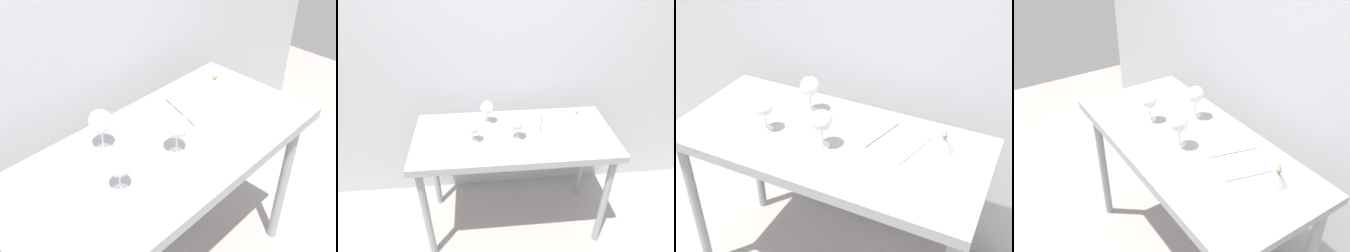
% 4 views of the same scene
% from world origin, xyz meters
% --- Properties ---
extents(back_wall, '(3.80, 0.04, 2.60)m').
position_xyz_m(back_wall, '(0.00, 0.49, 1.30)').
color(back_wall, '#B9B9BE').
rests_on(back_wall, ground_plane).
extents(steel_counter, '(1.40, 0.65, 0.90)m').
position_xyz_m(steel_counter, '(0.00, -0.01, 0.79)').
color(steel_counter, '#9A9A9F').
rests_on(steel_counter, ground_plane).
extents(wine_glass_near_center, '(0.09, 0.09, 0.18)m').
position_xyz_m(wine_glass_near_center, '(0.01, -0.07, 1.03)').
color(wine_glass_near_center, white).
rests_on(wine_glass_near_center, steel_counter).
extents(wine_glass_near_left, '(0.08, 0.08, 0.16)m').
position_xyz_m(wine_glass_near_left, '(-0.28, -0.07, 1.01)').
color(wine_glass_near_left, white).
rests_on(wine_glass_near_left, steel_counter).
extents(wine_glass_far_left, '(0.09, 0.09, 0.18)m').
position_xyz_m(wine_glass_far_left, '(-0.18, 0.15, 1.03)').
color(wine_glass_far_left, white).
rests_on(wine_glass_far_left, steel_counter).
extents(open_notebook, '(0.40, 0.32, 0.01)m').
position_xyz_m(open_notebook, '(0.21, 0.10, 0.90)').
color(open_notebook, white).
rests_on(open_notebook, steel_counter).
extents(tasting_sheet_upper, '(0.25, 0.26, 0.00)m').
position_xyz_m(tasting_sheet_upper, '(-0.37, 0.08, 0.90)').
color(tasting_sheet_upper, white).
rests_on(tasting_sheet_upper, steel_counter).
extents(decanter_funnel, '(0.09, 0.09, 0.12)m').
position_xyz_m(decanter_funnel, '(0.48, 0.12, 0.94)').
color(decanter_funnel, '#BDBDBD').
rests_on(decanter_funnel, steel_counter).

